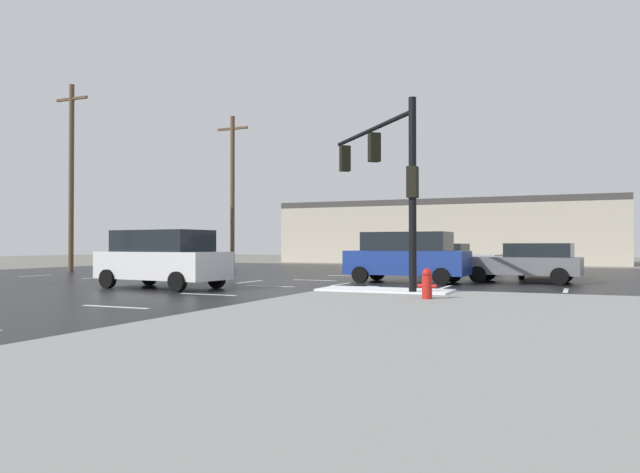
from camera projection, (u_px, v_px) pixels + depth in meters
name	position (u px, v px, depth m)	size (l,w,h in m)	color
ground_plane	(294.00, 284.00, 23.90)	(120.00, 120.00, 0.00)	slate
road_asphalt	(294.00, 283.00, 23.90)	(44.00, 44.00, 0.02)	black
snow_strip_curbside	(385.00, 290.00, 18.25)	(4.00, 1.60, 0.06)	white
lane_markings	(307.00, 286.00, 22.16)	(36.15, 36.15, 0.01)	silver
traffic_signal_mast	(387.00, 168.00, 18.95)	(4.23, 4.73, 5.64)	black
fire_hydrant	(427.00, 284.00, 15.63)	(0.48, 0.26, 0.79)	red
strip_building_background	(447.00, 232.00, 51.07)	(27.54, 8.00, 5.20)	#BCB29E
sedan_grey	(526.00, 262.00, 24.13)	(4.64, 2.31, 1.58)	slate
sedan_silver	(451.00, 258.00, 31.09)	(4.67, 2.40, 1.58)	#B7BABF
suv_white	(162.00, 258.00, 21.07)	(5.00, 2.62, 2.03)	white
sedan_green	(181.00, 256.00, 36.64)	(4.60, 2.18, 1.58)	#195933
suv_blue	(407.00, 256.00, 24.16)	(4.89, 2.30, 2.03)	navy
sedan_navy	(542.00, 260.00, 27.40)	(2.40, 4.67, 1.58)	#141E47
utility_pole_far	(71.00, 174.00, 33.71)	(2.20, 0.28, 10.52)	brown
utility_pole_distant	(232.00, 189.00, 38.49)	(2.20, 0.28, 9.77)	brown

